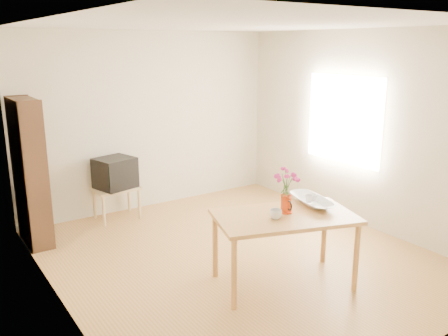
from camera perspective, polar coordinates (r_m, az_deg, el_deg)
room at (r=5.24m, az=2.08°, el=2.56°), size 4.50×4.50×4.50m
table at (r=4.82m, az=7.30°, el=-6.53°), size 1.56×1.18×0.75m
tv_stand at (r=6.82m, az=-12.85°, el=-2.88°), size 0.60×0.45×0.46m
bookshelf at (r=6.19m, az=-22.24°, el=-1.04°), size 0.28×0.70×1.80m
pitcher at (r=4.82m, az=7.46°, el=-4.38°), size 0.13×0.20×0.19m
flowers at (r=4.75m, az=7.57°, el=-1.61°), size 0.21×0.21×0.30m
mug at (r=4.65m, az=6.23°, el=-5.55°), size 0.15×0.15×0.10m
bowl at (r=5.08m, az=10.58°, el=-2.15°), size 0.52×0.52×0.40m
teacup_a at (r=5.06m, az=10.23°, el=-2.65°), size 0.10×0.10×0.07m
teacup_b at (r=5.13m, az=10.76°, el=-2.48°), size 0.09×0.09×0.06m
television at (r=6.75m, az=-13.03°, el=-0.51°), size 0.58×0.56×0.42m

